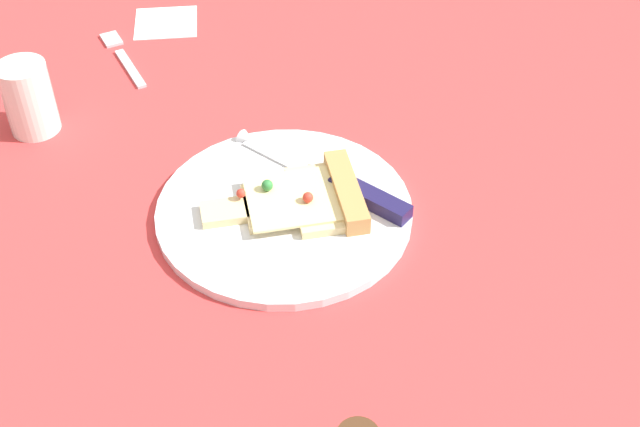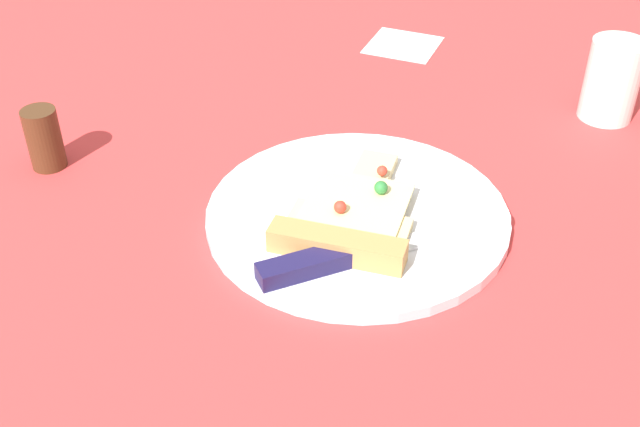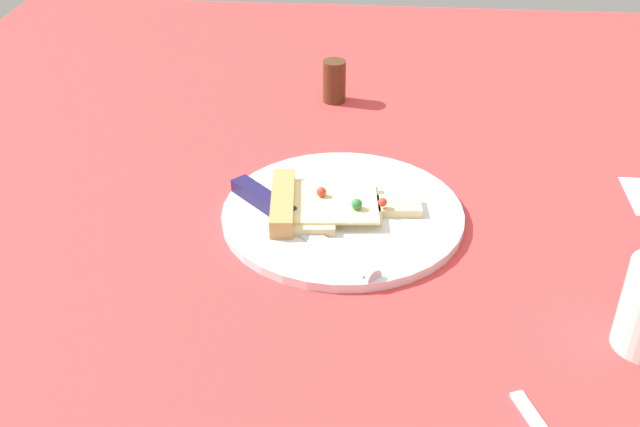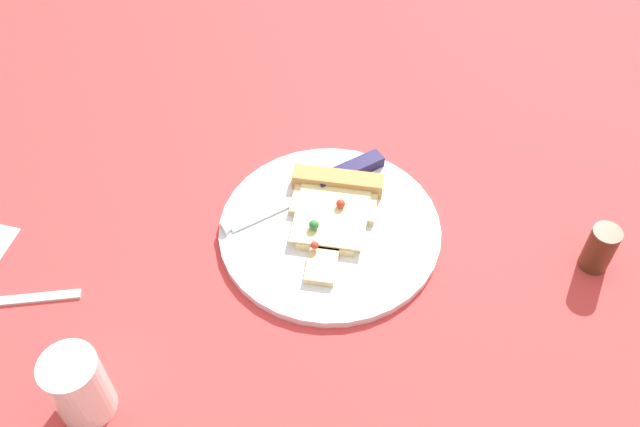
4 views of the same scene
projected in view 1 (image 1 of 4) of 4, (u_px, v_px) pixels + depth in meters
The scene contains 6 objects.
ground_plane at pixel (256, 259), 90.56cm from camera, with size 149.69×149.69×3.00cm.
plate at pixel (284, 211), 93.16cm from camera, with size 28.31×28.31×1.11cm, color silver.
pizza_slice at pixel (307, 199), 92.64cm from camera, with size 18.07×12.19×2.58cm.
knife at pixel (337, 182), 94.95cm from camera, with size 18.66×18.25×2.45cm.
drinking_glass at pixel (29, 98), 102.05cm from camera, with size 6.03×6.03×9.14cm, color silver.
fork at pixel (122, 55), 116.87cm from camera, with size 7.29×14.89×0.80cm.
Camera 1 is at (-0.03, -63.42, 63.66)cm, focal length 47.37 mm.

